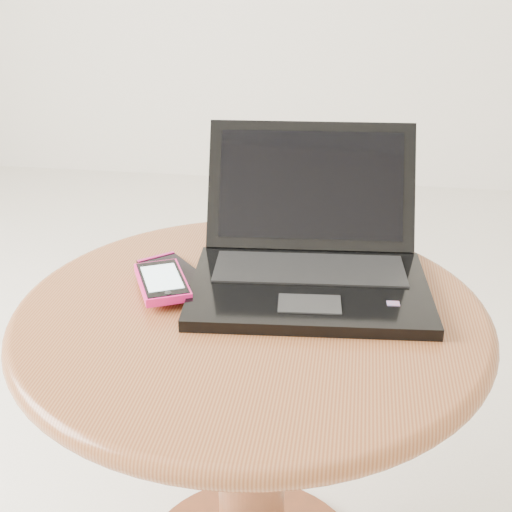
# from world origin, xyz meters

# --- Properties ---
(table) EXTENTS (0.63, 0.63, 0.50)m
(table) POSITION_xyz_m (-0.06, -0.02, 0.39)
(table) COLOR #502B18
(table) RESTS_ON ground
(laptop) EXTENTS (0.34, 0.35, 0.19)m
(laptop) POSITION_xyz_m (0.01, 0.07, 0.54)
(laptop) COLOR black
(laptop) RESTS_ON table
(phone_black) EXTENTS (0.12, 0.12, 0.01)m
(phone_black) POSITION_xyz_m (-0.18, 0.05, 0.51)
(phone_black) COLOR black
(phone_black) RESTS_ON table
(phone_pink) EXTENTS (0.10, 0.13, 0.01)m
(phone_pink) POSITION_xyz_m (-0.18, 0.00, 0.52)
(phone_pink) COLOR #EB186F
(phone_pink) RESTS_ON phone_black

